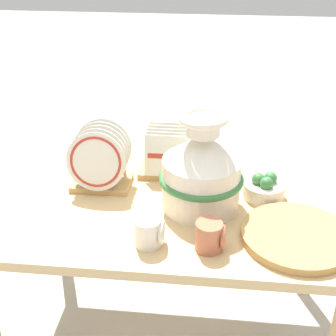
# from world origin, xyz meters

# --- Properties ---
(ground_plane) EXTENTS (14.00, 14.00, 0.00)m
(ground_plane) POSITION_xyz_m (0.00, 0.00, 0.00)
(ground_plane) COLOR #B2ADA3
(display_table) EXTENTS (1.23, 0.84, 0.67)m
(display_table) POSITION_xyz_m (0.00, 0.00, 0.59)
(display_table) COLOR tan
(display_table) RESTS_ON ground_plane
(ceramic_vase) EXTENTS (0.29, 0.29, 0.34)m
(ceramic_vase) POSITION_xyz_m (0.12, -0.06, 0.82)
(ceramic_vase) COLOR silver
(ceramic_vase) RESTS_ON display_table
(dish_rack_round_plates) EXTENTS (0.22, 0.17, 0.24)m
(dish_rack_round_plates) POSITION_xyz_m (-0.25, 0.03, 0.77)
(dish_rack_round_plates) COLOR tan
(dish_rack_round_plates) RESTS_ON display_table
(dish_rack_square_plates) EXTENTS (0.22, 0.16, 0.18)m
(dish_rack_square_plates) POSITION_xyz_m (-0.02, 0.16, 0.74)
(dish_rack_square_plates) COLOR tan
(dish_rack_square_plates) RESTS_ON display_table
(wicker_charger_stack) EXTENTS (0.35, 0.35, 0.03)m
(wicker_charger_stack) POSITION_xyz_m (0.43, -0.22, 0.69)
(wicker_charger_stack) COLOR tan
(wicker_charger_stack) RESTS_ON display_table
(mug_cream_glaze) EXTENTS (0.09, 0.08, 0.09)m
(mug_cream_glaze) POSITION_xyz_m (-0.03, -0.29, 0.72)
(mug_cream_glaze) COLOR silver
(mug_cream_glaze) RESTS_ON display_table
(mug_terracotta_glaze) EXTENTS (0.09, 0.08, 0.09)m
(mug_terracotta_glaze) POSITION_xyz_m (0.16, -0.29, 0.72)
(mug_terracotta_glaze) COLOR #B76647
(mug_terracotta_glaze) RESTS_ON display_table
(fruit_bowl) EXTENTS (0.15, 0.15, 0.09)m
(fruit_bowl) POSITION_xyz_m (0.34, 0.02, 0.71)
(fruit_bowl) COLOR silver
(fruit_bowl) RESTS_ON display_table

